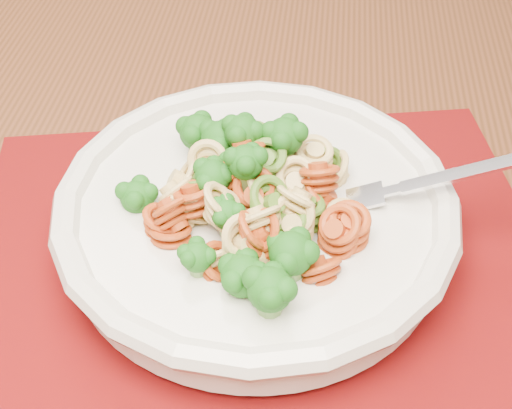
% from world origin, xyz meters
% --- Properties ---
extents(dining_table, '(1.46, 1.12, 0.72)m').
position_xyz_m(dining_table, '(0.00, 0.13, 0.62)').
color(dining_table, '#592D19').
rests_on(dining_table, ground).
extents(placemat, '(0.50, 0.46, 0.00)m').
position_xyz_m(placemat, '(0.09, 0.08, 0.72)').
color(placemat, '#640A04').
rests_on(placemat, dining_table).
extents(pasta_bowl, '(0.28, 0.28, 0.05)m').
position_xyz_m(pasta_bowl, '(0.08, 0.09, 0.76)').
color(pasta_bowl, beige).
rests_on(pasta_bowl, placemat).
extents(pasta_broccoli_heap, '(0.24, 0.24, 0.06)m').
position_xyz_m(pasta_broccoli_heap, '(0.08, 0.09, 0.77)').
color(pasta_broccoli_heap, tan).
rests_on(pasta_broccoli_heap, pasta_bowl).
extents(fork, '(0.18, 0.08, 0.08)m').
position_xyz_m(fork, '(0.15, 0.12, 0.77)').
color(fork, silver).
rests_on(fork, pasta_bowl).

